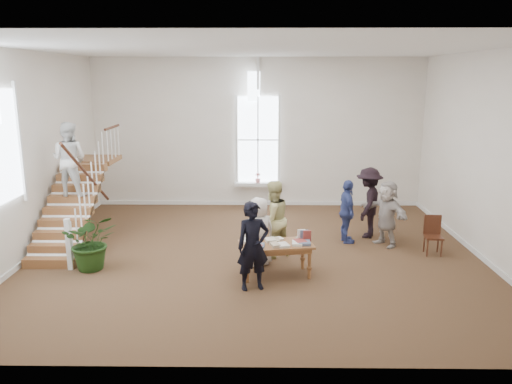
{
  "coord_description": "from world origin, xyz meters",
  "views": [
    {
      "loc": [
        0.14,
        -10.69,
        3.95
      ],
      "look_at": [
        -0.01,
        0.4,
        1.36
      ],
      "focal_mm": 35.0,
      "sensor_mm": 36.0,
      "label": 1
    }
  ],
  "objects_px": {
    "library_table": "(276,247)",
    "side_chair": "(433,233)",
    "woman_cluster_c": "(387,213)",
    "police_officer": "(253,246)",
    "woman_cluster_a": "(347,212)",
    "woman_cluster_b": "(368,203)",
    "person_yellow": "(273,219)",
    "floor_plant": "(92,241)",
    "elderly_woman": "(259,231)"
  },
  "relations": [
    {
      "from": "woman_cluster_b",
      "to": "person_yellow",
      "type": "bearing_deg",
      "value": -37.04
    },
    {
      "from": "library_table",
      "to": "floor_plant",
      "type": "xyz_separation_m",
      "value": [
        -3.82,
        0.31,
        -0.01
      ]
    },
    {
      "from": "side_chair",
      "to": "library_table",
      "type": "bearing_deg",
      "value": -155.04
    },
    {
      "from": "library_table",
      "to": "elderly_woman",
      "type": "bearing_deg",
      "value": 110.37
    },
    {
      "from": "police_officer",
      "to": "woman_cluster_a",
      "type": "bearing_deg",
      "value": 34.09
    },
    {
      "from": "person_yellow",
      "to": "woman_cluster_b",
      "type": "xyz_separation_m",
      "value": [
        2.41,
        1.44,
        0.01
      ]
    },
    {
      "from": "elderly_woman",
      "to": "floor_plant",
      "type": "bearing_deg",
      "value": -21.98
    },
    {
      "from": "library_table",
      "to": "woman_cluster_a",
      "type": "relative_size",
      "value": 1.01
    },
    {
      "from": "woman_cluster_c",
      "to": "side_chair",
      "type": "distance_m",
      "value": 1.12
    },
    {
      "from": "person_yellow",
      "to": "woman_cluster_c",
      "type": "bearing_deg",
      "value": 162.35
    },
    {
      "from": "person_yellow",
      "to": "floor_plant",
      "type": "relative_size",
      "value": 1.44
    },
    {
      "from": "elderly_woman",
      "to": "person_yellow",
      "type": "xyz_separation_m",
      "value": [
        0.3,
        0.5,
        0.13
      ]
    },
    {
      "from": "elderly_woman",
      "to": "person_yellow",
      "type": "distance_m",
      "value": 0.6
    },
    {
      "from": "library_table",
      "to": "floor_plant",
      "type": "bearing_deg",
      "value": 165.3
    },
    {
      "from": "woman_cluster_a",
      "to": "side_chair",
      "type": "distance_m",
      "value": 2.0
    },
    {
      "from": "elderly_woman",
      "to": "woman_cluster_c",
      "type": "height_order",
      "value": "woman_cluster_c"
    },
    {
      "from": "elderly_woman",
      "to": "woman_cluster_c",
      "type": "relative_size",
      "value": 0.93
    },
    {
      "from": "woman_cluster_b",
      "to": "side_chair",
      "type": "height_order",
      "value": "woman_cluster_b"
    },
    {
      "from": "person_yellow",
      "to": "woman_cluster_a",
      "type": "height_order",
      "value": "person_yellow"
    },
    {
      "from": "elderly_woman",
      "to": "woman_cluster_b",
      "type": "xyz_separation_m",
      "value": [
        2.71,
        1.94,
        0.14
      ]
    },
    {
      "from": "woman_cluster_a",
      "to": "floor_plant",
      "type": "bearing_deg",
      "value": 101.38
    },
    {
      "from": "woman_cluster_c",
      "to": "floor_plant",
      "type": "relative_size",
      "value": 1.31
    },
    {
      "from": "library_table",
      "to": "side_chair",
      "type": "relative_size",
      "value": 1.76
    },
    {
      "from": "woman_cluster_b",
      "to": "floor_plant",
      "type": "relative_size",
      "value": 1.46
    },
    {
      "from": "woman_cluster_c",
      "to": "floor_plant",
      "type": "xyz_separation_m",
      "value": [
        -6.48,
        -1.59,
        -0.19
      ]
    },
    {
      "from": "woman_cluster_b",
      "to": "library_table",
      "type": "bearing_deg",
      "value": -20.66
    },
    {
      "from": "elderly_woman",
      "to": "woman_cluster_a",
      "type": "bearing_deg",
      "value": -171.58
    },
    {
      "from": "floor_plant",
      "to": "woman_cluster_b",
      "type": "bearing_deg",
      "value": 19.93
    },
    {
      "from": "woman_cluster_c",
      "to": "person_yellow",
      "type": "bearing_deg",
      "value": -104.42
    },
    {
      "from": "person_yellow",
      "to": "woman_cluster_b",
      "type": "height_order",
      "value": "woman_cluster_b"
    },
    {
      "from": "person_yellow",
      "to": "side_chair",
      "type": "relative_size",
      "value": 1.97
    },
    {
      "from": "side_chair",
      "to": "police_officer",
      "type": "bearing_deg",
      "value": -149.43
    },
    {
      "from": "woman_cluster_b",
      "to": "woman_cluster_c",
      "type": "distance_m",
      "value": 0.72
    },
    {
      "from": "library_table",
      "to": "side_chair",
      "type": "distance_m",
      "value": 3.83
    },
    {
      "from": "woman_cluster_a",
      "to": "woman_cluster_c",
      "type": "bearing_deg",
      "value": -108.93
    },
    {
      "from": "woman_cluster_c",
      "to": "side_chair",
      "type": "height_order",
      "value": "woman_cluster_c"
    },
    {
      "from": "library_table",
      "to": "police_officer",
      "type": "height_order",
      "value": "police_officer"
    },
    {
      "from": "library_table",
      "to": "woman_cluster_b",
      "type": "distance_m",
      "value": 3.48
    },
    {
      "from": "woman_cluster_b",
      "to": "woman_cluster_c",
      "type": "bearing_deg",
      "value": 46.82
    },
    {
      "from": "library_table",
      "to": "woman_cluster_c",
      "type": "relative_size",
      "value": 0.98
    },
    {
      "from": "elderly_woman",
      "to": "side_chair",
      "type": "bearing_deg",
      "value": 163.83
    },
    {
      "from": "person_yellow",
      "to": "woman_cluster_c",
      "type": "relative_size",
      "value": 1.1
    },
    {
      "from": "library_table",
      "to": "woman_cluster_c",
      "type": "height_order",
      "value": "woman_cluster_c"
    },
    {
      "from": "side_chair",
      "to": "woman_cluster_c",
      "type": "bearing_deg",
      "value": 153.67
    },
    {
      "from": "woman_cluster_c",
      "to": "woman_cluster_a",
      "type": "bearing_deg",
      "value": -133.26
    },
    {
      "from": "elderly_woman",
      "to": "woman_cluster_b",
      "type": "distance_m",
      "value": 3.34
    },
    {
      "from": "person_yellow",
      "to": "library_table",
      "type": "bearing_deg",
      "value": 58.96
    },
    {
      "from": "woman_cluster_a",
      "to": "person_yellow",
      "type": "bearing_deg",
      "value": 112.35
    },
    {
      "from": "police_officer",
      "to": "person_yellow",
      "type": "xyz_separation_m",
      "value": [
        0.4,
        1.75,
        0.02
      ]
    },
    {
      "from": "person_yellow",
      "to": "floor_plant",
      "type": "height_order",
      "value": "person_yellow"
    }
  ]
}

